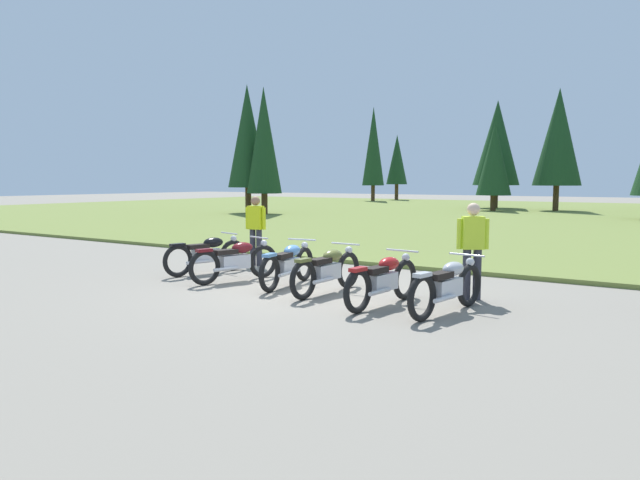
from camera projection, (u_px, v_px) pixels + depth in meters
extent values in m
plane|color=gray|center=(302.00, 291.00, 11.00)|extent=(140.00, 140.00, 0.00)
cube|color=olive|center=(569.00, 217.00, 32.20)|extent=(80.00, 44.00, 0.10)
cylinder|color=#47331E|center=(248.00, 201.00, 35.39)|extent=(0.36, 0.36, 1.63)
cone|color=#193D1E|center=(248.00, 136.00, 35.00)|extent=(2.37, 2.37, 6.07)
cylinder|color=#47331E|center=(265.00, 204.00, 34.33)|extent=(0.36, 0.36, 1.30)
cone|color=#193D1E|center=(264.00, 140.00, 33.96)|extent=(2.04, 2.04, 6.10)
cylinder|color=#47331E|center=(396.00, 192.00, 59.14)|extent=(0.36, 0.36, 1.65)
cone|color=#193D1E|center=(397.00, 160.00, 58.81)|extent=(2.09, 2.09, 4.91)
cylinder|color=#47331E|center=(556.00, 199.00, 37.82)|extent=(0.36, 0.36, 1.72)
cone|color=#193D1E|center=(558.00, 137.00, 37.42)|extent=(2.99, 2.99, 6.15)
cylinder|color=#47331E|center=(373.00, 194.00, 55.62)|extent=(0.36, 0.36, 1.57)
cone|color=#193D1E|center=(373.00, 146.00, 55.17)|extent=(2.07, 2.07, 7.31)
cylinder|color=#47331E|center=(495.00, 197.00, 41.48)|extent=(0.36, 0.36, 1.71)
cone|color=#193D1E|center=(497.00, 143.00, 41.09)|extent=(3.19, 3.19, 5.88)
cylinder|color=#47331E|center=(493.00, 204.00, 37.89)|extent=(0.36, 0.36, 1.10)
cone|color=#193D1E|center=(494.00, 159.00, 37.60)|extent=(2.21, 2.21, 4.61)
torus|color=black|center=(233.00, 255.00, 13.43)|extent=(0.27, 0.70, 0.70)
torus|color=black|center=(178.00, 261.00, 12.49)|extent=(0.27, 0.70, 0.70)
cube|color=silver|center=(206.00, 256.00, 12.96)|extent=(0.35, 0.67, 0.28)
ellipsoid|color=black|center=(213.00, 242.00, 13.05)|extent=(0.37, 0.53, 0.22)
cube|color=black|center=(198.00, 246.00, 12.79)|extent=(0.33, 0.52, 0.10)
cube|color=black|center=(178.00, 245.00, 12.46)|extent=(0.21, 0.34, 0.06)
cylinder|color=silver|center=(229.00, 233.00, 13.31)|extent=(0.61, 0.18, 0.03)
sphere|color=silver|center=(234.00, 239.00, 13.41)|extent=(0.14, 0.14, 0.14)
cylinder|color=silver|center=(198.00, 262.00, 12.66)|extent=(0.20, 0.55, 0.07)
torus|color=black|center=(263.00, 261.00, 12.43)|extent=(0.29, 0.70, 0.70)
torus|color=black|center=(205.00, 268.00, 11.52)|extent=(0.29, 0.70, 0.70)
cube|color=silver|center=(235.00, 262.00, 11.97)|extent=(0.37, 0.67, 0.28)
ellipsoid|color=maroon|center=(242.00, 248.00, 12.06)|extent=(0.38, 0.53, 0.22)
cube|color=black|center=(225.00, 252.00, 11.81)|extent=(0.34, 0.52, 0.10)
cube|color=maroon|center=(204.00, 250.00, 11.49)|extent=(0.22, 0.35, 0.06)
cylinder|color=silver|center=(259.00, 238.00, 12.31)|extent=(0.60, 0.20, 0.03)
sphere|color=silver|center=(264.00, 243.00, 12.40)|extent=(0.14, 0.14, 0.14)
cylinder|color=silver|center=(226.00, 269.00, 11.68)|extent=(0.22, 0.55, 0.07)
torus|color=black|center=(304.00, 264.00, 12.05)|extent=(0.19, 0.71, 0.70)
torus|color=black|center=(270.00, 274.00, 10.79)|extent=(0.19, 0.71, 0.70)
cube|color=silver|center=(288.00, 266.00, 11.42)|extent=(0.29, 0.66, 0.28)
ellipsoid|color=#598CC6|center=(292.00, 251.00, 11.55)|extent=(0.32, 0.51, 0.22)
cube|color=black|center=(282.00, 256.00, 11.20)|extent=(0.28, 0.51, 0.10)
cube|color=#598CC6|center=(269.00, 255.00, 10.76)|extent=(0.18, 0.34, 0.06)
cylinder|color=silver|center=(302.00, 239.00, 11.91)|extent=(0.62, 0.12, 0.03)
sphere|color=silver|center=(305.00, 245.00, 12.03)|extent=(0.14, 0.14, 0.14)
cylinder|color=silver|center=(287.00, 274.00, 11.10)|extent=(0.14, 0.55, 0.07)
torus|color=black|center=(348.00, 270.00, 11.23)|extent=(0.14, 0.70, 0.70)
torus|color=black|center=(303.00, 280.00, 10.10)|extent=(0.14, 0.70, 0.70)
cube|color=silver|center=(327.00, 272.00, 10.66)|extent=(0.23, 0.65, 0.28)
ellipsoid|color=brown|center=(333.00, 256.00, 10.78)|extent=(0.28, 0.49, 0.22)
cube|color=black|center=(320.00, 261.00, 10.46)|extent=(0.24, 0.49, 0.10)
cube|color=brown|center=(303.00, 260.00, 10.07)|extent=(0.16, 0.33, 0.06)
cylinder|color=silver|center=(345.00, 244.00, 11.10)|extent=(0.62, 0.06, 0.03)
sphere|color=silver|center=(349.00, 250.00, 11.21)|extent=(0.14, 0.14, 0.14)
cylinder|color=silver|center=(323.00, 280.00, 10.35)|extent=(0.10, 0.55, 0.07)
torus|color=black|center=(405.00, 279.00, 10.16)|extent=(0.17, 0.71, 0.70)
torus|color=black|center=(358.00, 291.00, 9.08)|extent=(0.17, 0.71, 0.70)
cube|color=silver|center=(383.00, 282.00, 9.61)|extent=(0.26, 0.66, 0.28)
ellipsoid|color=#AD1919|center=(389.00, 264.00, 9.72)|extent=(0.31, 0.50, 0.22)
cube|color=black|center=(375.00, 270.00, 9.42)|extent=(0.27, 0.50, 0.10)
cube|color=#AD1919|center=(358.00, 269.00, 9.04)|extent=(0.17, 0.33, 0.06)
cylinder|color=silver|center=(402.00, 251.00, 10.03)|extent=(0.62, 0.09, 0.03)
sphere|color=silver|center=(406.00, 257.00, 10.13)|extent=(0.14, 0.14, 0.14)
cylinder|color=silver|center=(380.00, 292.00, 9.30)|extent=(0.12, 0.55, 0.07)
torus|color=black|center=(469.00, 285.00, 9.59)|extent=(0.21, 0.71, 0.70)
torus|color=black|center=(422.00, 298.00, 8.56)|extent=(0.21, 0.71, 0.70)
cube|color=silver|center=(447.00, 288.00, 9.07)|extent=(0.30, 0.66, 0.28)
ellipsoid|color=#B7B7BC|center=(453.00, 269.00, 9.17)|extent=(0.33, 0.52, 0.22)
cube|color=black|center=(440.00, 276.00, 8.88)|extent=(0.29, 0.51, 0.10)
cube|color=#B7B7BC|center=(422.00, 275.00, 8.52)|extent=(0.19, 0.34, 0.06)
cylinder|color=silver|center=(467.00, 255.00, 9.46)|extent=(0.62, 0.13, 0.03)
sphere|color=silver|center=(470.00, 262.00, 9.56)|extent=(0.14, 0.14, 0.14)
cylinder|color=silver|center=(445.00, 298.00, 8.76)|extent=(0.16, 0.55, 0.07)
cylinder|color=#2D2D38|center=(253.00, 247.00, 14.25)|extent=(0.14, 0.14, 0.88)
cylinder|color=#2D2D38|center=(259.00, 247.00, 14.18)|extent=(0.14, 0.14, 0.88)
cube|color=#D8EA19|center=(256.00, 218.00, 14.14)|extent=(0.39, 0.27, 0.56)
sphere|color=#9E7051|center=(255.00, 201.00, 14.10)|extent=(0.22, 0.22, 0.22)
cylinder|color=#D8EA19|center=(247.00, 218.00, 14.24)|extent=(0.09, 0.09, 0.52)
cylinder|color=#D8EA19|center=(264.00, 219.00, 14.05)|extent=(0.09, 0.09, 0.52)
cylinder|color=#2D2D38|center=(477.00, 274.00, 10.12)|extent=(0.14, 0.14, 0.88)
cylinder|color=#2D2D38|center=(467.00, 274.00, 10.12)|extent=(0.14, 0.14, 0.88)
cube|color=#C6E52D|center=(473.00, 233.00, 10.05)|extent=(0.42, 0.38, 0.56)
sphere|color=beige|center=(474.00, 209.00, 10.01)|extent=(0.22, 0.22, 0.22)
cylinder|color=#C6E52D|center=(486.00, 234.00, 10.05)|extent=(0.09, 0.09, 0.52)
cylinder|color=#C6E52D|center=(459.00, 234.00, 10.05)|extent=(0.09, 0.09, 0.52)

